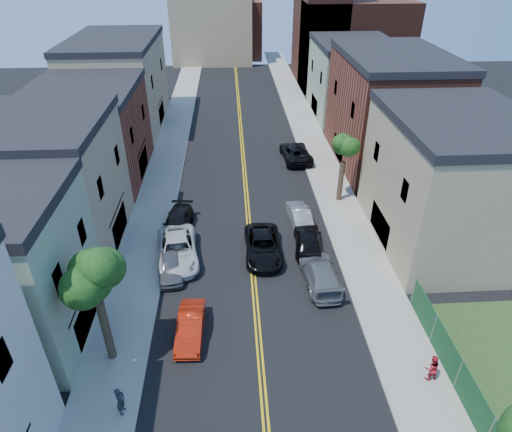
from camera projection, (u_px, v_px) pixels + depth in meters
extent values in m
cube|color=gray|center=(167.00, 157.00, 45.69)|extent=(3.20, 100.00, 0.15)
cube|color=gray|center=(318.00, 153.00, 46.49)|extent=(3.20, 100.00, 0.15)
cube|color=gray|center=(184.00, 156.00, 45.78)|extent=(0.30, 100.00, 0.15)
cube|color=gray|center=(301.00, 153.00, 46.40)|extent=(0.30, 100.00, 0.15)
cube|color=#998466|center=(46.00, 190.00, 30.33)|extent=(9.00, 10.00, 9.00)
cube|color=brown|center=(90.00, 137.00, 39.91)|extent=(9.00, 12.00, 8.00)
cube|color=#998466|center=(119.00, 86.00, 51.37)|extent=(9.00, 16.00, 9.50)
cube|color=#998466|center=(449.00, 185.00, 30.91)|extent=(9.00, 12.00, 9.00)
cube|color=brown|center=(388.00, 113.00, 42.50)|extent=(9.00, 14.00, 10.00)
cube|color=gray|center=(352.00, 81.00, 54.76)|extent=(9.00, 12.00, 8.50)
cube|color=#4C2319|center=(350.00, 41.00, 67.56)|extent=(16.00, 14.00, 12.00)
cube|color=#4C2319|center=(325.00, 9.00, 61.27)|extent=(6.00, 6.00, 22.00)
cube|color=#998466|center=(212.00, 28.00, 78.32)|extent=(14.00, 8.00, 12.00)
cube|color=brown|center=(234.00, 30.00, 82.44)|extent=(10.00, 8.00, 10.00)
cube|color=#143F1E|center=(473.00, 402.00, 20.20)|extent=(0.04, 15.00, 1.90)
cylinder|color=#35291A|center=(106.00, 330.00, 22.58)|extent=(0.44, 0.44, 3.96)
sphere|color=#103B10|center=(89.00, 263.00, 20.29)|extent=(5.20, 5.20, 5.20)
sphere|color=#103B10|center=(94.00, 249.00, 19.44)|extent=(3.90, 3.90, 3.90)
sphere|color=#103B10|center=(83.00, 265.00, 20.98)|extent=(3.64, 3.64, 3.64)
cylinder|color=#35291A|center=(341.00, 181.00, 37.05)|extent=(0.44, 0.44, 3.52)
sphere|color=#103B10|center=(345.00, 139.00, 35.07)|extent=(4.40, 4.40, 4.40)
sphere|color=#103B10|center=(353.00, 130.00, 34.35)|extent=(3.30, 3.30, 3.30)
sphere|color=#103B10|center=(338.00, 142.00, 35.66)|extent=(3.08, 3.08, 3.08)
imported|color=red|center=(191.00, 327.00, 24.72)|extent=(1.57, 4.11, 1.34)
imported|color=silver|center=(178.00, 250.00, 30.65)|extent=(3.40, 6.12, 1.62)
imported|color=#515358|center=(171.00, 266.00, 29.34)|extent=(2.11, 4.13, 1.35)
imported|color=black|center=(177.00, 223.00, 33.68)|extent=(2.51, 5.12, 1.43)
imported|color=slate|center=(320.00, 273.00, 28.59)|extent=(2.43, 5.36, 1.52)
imported|color=black|center=(308.00, 240.00, 31.69)|extent=(2.36, 4.89, 1.61)
imported|color=#95979B|center=(299.00, 214.00, 34.90)|extent=(1.78, 4.26, 1.37)
imported|color=black|center=(296.00, 152.00, 44.85)|extent=(3.05, 5.88, 1.58)
imported|color=black|center=(263.00, 246.00, 31.12)|extent=(2.52, 5.42, 1.50)
imported|color=#25262D|center=(120.00, 401.00, 20.41)|extent=(0.45, 0.63, 1.60)
imported|color=#AF1A27|center=(432.00, 368.00, 22.02)|extent=(0.81, 0.66, 1.57)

